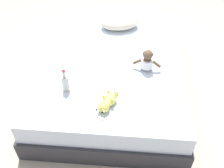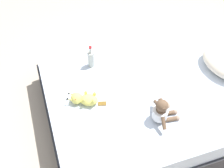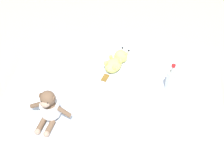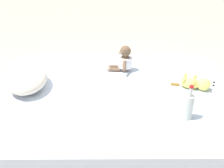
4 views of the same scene
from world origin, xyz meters
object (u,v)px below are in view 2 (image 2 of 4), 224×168
bed (152,98)px  glass_bottle (91,59)px  plush_monkey (162,112)px  pillow (224,63)px  plush_yellow_creature (84,99)px

bed → glass_bottle: bearing=-128.7°
plush_monkey → glass_bottle: bearing=-153.7°
pillow → plush_monkey: plush_monkey is taller
plush_yellow_creature → glass_bottle: bearing=156.4°
bed → plush_yellow_creature: bearing=-88.6°
bed → plush_monkey: (0.36, -0.11, 0.32)m
pillow → plush_monkey: 0.84m
plush_yellow_creature → glass_bottle: glass_bottle is taller
bed → pillow: (0.04, 0.66, 0.30)m
plush_yellow_creature → glass_bottle: size_ratio=1.35×
bed → plush_yellow_creature: plush_yellow_creature is taller
pillow → glass_bottle: bearing=-110.3°
plush_monkey → glass_bottle: glass_bottle is taller
plush_monkey → glass_bottle: size_ratio=1.22×
plush_yellow_creature → glass_bottle: 0.44m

